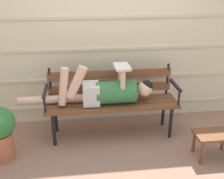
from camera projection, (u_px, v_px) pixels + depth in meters
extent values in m
plane|color=#936B56|center=(113.00, 136.00, 3.53)|extent=(12.00, 12.00, 0.00)
cube|color=beige|center=(108.00, 33.00, 3.54)|extent=(5.46, 0.06, 2.47)
cube|color=beige|center=(108.00, 105.00, 3.91)|extent=(5.46, 0.02, 0.04)
cube|color=beige|center=(108.00, 78.00, 3.75)|extent=(5.46, 0.02, 0.04)
cube|color=beige|center=(108.00, 49.00, 3.59)|extent=(5.46, 0.02, 0.04)
cube|color=beige|center=(108.00, 17.00, 3.42)|extent=(5.46, 0.02, 0.04)
cube|color=brown|center=(113.00, 109.00, 3.28)|extent=(1.65, 0.13, 0.04)
cube|color=brown|center=(112.00, 104.00, 3.41)|extent=(1.65, 0.13, 0.04)
cube|color=brown|center=(111.00, 99.00, 3.53)|extent=(1.65, 0.13, 0.04)
cube|color=brown|center=(110.00, 88.00, 3.54)|extent=(1.59, 0.05, 0.11)
cube|color=brown|center=(110.00, 74.00, 3.46)|extent=(1.59, 0.05, 0.11)
cylinder|color=black|center=(50.00, 84.00, 3.42)|extent=(0.03, 0.03, 0.42)
cylinder|color=black|center=(167.00, 79.00, 3.58)|extent=(0.03, 0.03, 0.42)
cylinder|color=black|center=(54.00, 130.00, 3.27)|extent=(0.04, 0.04, 0.42)
cylinder|color=black|center=(171.00, 123.00, 3.43)|extent=(0.04, 0.04, 0.42)
cylinder|color=black|center=(56.00, 117.00, 3.57)|extent=(0.04, 0.04, 0.42)
cylinder|color=black|center=(163.00, 111.00, 3.72)|extent=(0.04, 0.04, 0.42)
cube|color=black|center=(45.00, 91.00, 3.23)|extent=(0.04, 0.39, 0.03)
cylinder|color=black|center=(45.00, 105.00, 3.13)|extent=(0.03, 0.03, 0.20)
cube|color=black|center=(175.00, 85.00, 3.41)|extent=(0.04, 0.39, 0.03)
cylinder|color=black|center=(179.00, 98.00, 3.30)|extent=(0.03, 0.03, 0.20)
cylinder|color=#33703D|center=(116.00, 92.00, 3.35)|extent=(0.49, 0.28, 0.28)
cube|color=silver|center=(91.00, 94.00, 3.32)|extent=(0.20, 0.26, 0.25)
sphere|color=beige|center=(145.00, 89.00, 3.38)|extent=(0.19, 0.19, 0.19)
sphere|color=black|center=(147.00, 86.00, 3.37)|extent=(0.16, 0.16, 0.16)
cylinder|color=beige|center=(77.00, 82.00, 3.17)|extent=(0.27, 0.11, 0.41)
cylinder|color=beige|center=(63.00, 87.00, 3.17)|extent=(0.16, 0.09, 0.47)
cylinder|color=beige|center=(52.00, 100.00, 3.35)|extent=(0.81, 0.10, 0.10)
cylinder|color=beige|center=(123.00, 83.00, 3.22)|extent=(0.06, 0.06, 0.32)
cylinder|color=beige|center=(121.00, 78.00, 3.37)|extent=(0.06, 0.06, 0.32)
cube|color=silver|center=(122.00, 67.00, 3.23)|extent=(0.20, 0.26, 0.04)
cube|color=brown|center=(215.00, 135.00, 3.03)|extent=(0.45, 0.28, 0.03)
cylinder|color=brown|center=(202.00, 153.00, 2.97)|extent=(0.04, 0.04, 0.28)
cylinder|color=brown|center=(194.00, 142.00, 3.17)|extent=(0.04, 0.04, 0.28)
cylinder|color=brown|center=(223.00, 140.00, 3.21)|extent=(0.04, 0.04, 0.28)
cylinder|color=#AD5B3D|center=(3.00, 146.00, 3.06)|extent=(0.26, 0.26, 0.32)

